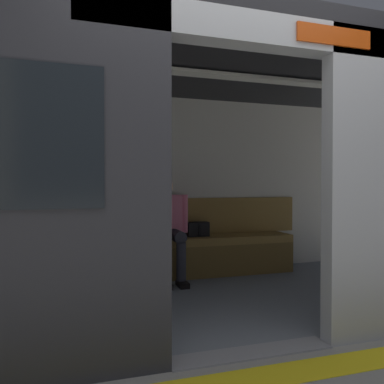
{
  "coord_description": "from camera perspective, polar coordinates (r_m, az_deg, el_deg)",
  "views": [
    {
      "loc": [
        1.1,
        2.21,
        1.08
      ],
      "look_at": [
        0.03,
        -1.17,
        1.01
      ],
      "focal_mm": 36.01,
      "sensor_mm": 36.0,
      "label": 1
    }
  ],
  "objects": [
    {
      "name": "person_seated",
      "position": [
        4.38,
        -3.89,
        -4.14
      ],
      "size": [
        0.55,
        0.67,
        1.19
      ],
      "color": "pink",
      "rests_on": "ground_plane"
    },
    {
      "name": "train_car",
      "position": [
        3.53,
        -0.74,
        7.84
      ],
      "size": [
        6.4,
        2.59,
        2.27
      ],
      "color": "#ADAFB5",
      "rests_on": "ground_plane"
    },
    {
      "name": "ground_plane",
      "position": [
        2.7,
        8.78,
        -22.55
      ],
      "size": [
        60.0,
        60.0,
        0.0
      ],
      "primitive_type": "plane",
      "color": "gray"
    },
    {
      "name": "book",
      "position": [
        4.44,
        -9.76,
        -6.74
      ],
      "size": [
        0.18,
        0.24,
        0.03
      ],
      "primitive_type": "cube",
      "rotation": [
        0.0,
        0.0,
        0.13
      ],
      "color": "#B22D2D",
      "rests_on": "bench_seat"
    },
    {
      "name": "handbag",
      "position": [
        4.62,
        0.84,
        -5.52
      ],
      "size": [
        0.26,
        0.15,
        0.17
      ],
      "color": "black",
      "rests_on": "bench_seat"
    },
    {
      "name": "platform_edge_strip",
      "position": [
        2.46,
        12.21,
        -24.97
      ],
      "size": [
        8.0,
        0.24,
        0.01
      ],
      "primitive_type": "cube",
      "color": "yellow",
      "rests_on": "ground_plane"
    },
    {
      "name": "bench_seat",
      "position": [
        4.49,
        -3.19,
        -8.22
      ],
      "size": [
        3.03,
        0.44,
        0.46
      ],
      "color": "olive",
      "rests_on": "ground_plane"
    },
    {
      "name": "grab_pole_door",
      "position": [
        2.75,
        -4.67,
        0.75
      ],
      "size": [
        0.04,
        0.04,
        2.13
      ],
      "primitive_type": "cylinder",
      "color": "silver",
      "rests_on": "ground_plane"
    }
  ]
}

